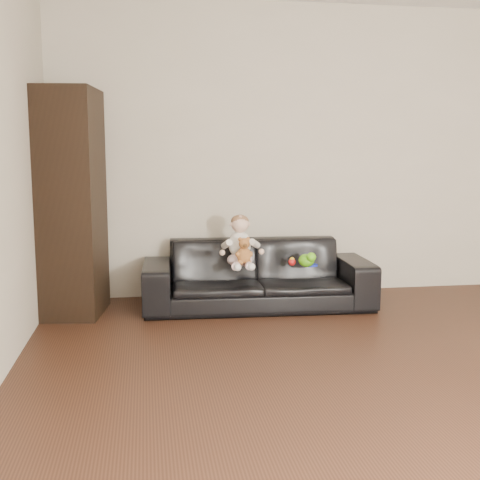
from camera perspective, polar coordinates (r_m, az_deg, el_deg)
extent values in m
plane|color=beige|center=(5.62, 8.49, 8.32)|extent=(5.00, 0.00, 5.00)
imported|color=black|center=(5.05, 1.65, -3.26)|extent=(1.92, 0.82, 0.55)
cube|color=black|center=(4.93, -15.72, 3.36)|extent=(0.52, 0.67, 1.78)
cube|color=silver|center=(4.91, -15.66, 8.03)|extent=(0.21, 0.27, 0.28)
ellipsoid|color=beige|center=(4.91, 0.00, -1.88)|extent=(0.24, 0.22, 0.11)
ellipsoid|color=white|center=(4.90, -0.02, -0.43)|extent=(0.21, 0.18, 0.22)
sphere|color=beige|center=(4.87, 0.00, 1.54)|extent=(0.17, 0.17, 0.14)
ellipsoid|color=#8C603F|center=(4.87, -0.02, 1.81)|extent=(0.17, 0.17, 0.10)
cylinder|color=beige|center=(4.77, -0.27, -2.39)|extent=(0.09, 0.19, 0.07)
cylinder|color=beige|center=(4.79, 0.78, -2.36)|extent=(0.09, 0.19, 0.07)
sphere|color=white|center=(4.68, -0.20, -2.60)|extent=(0.07, 0.07, 0.06)
sphere|color=white|center=(4.70, 1.07, -2.56)|extent=(0.07, 0.07, 0.06)
cylinder|color=white|center=(4.84, -1.27, -0.40)|extent=(0.08, 0.16, 0.10)
cylinder|color=white|center=(4.87, 1.39, -0.33)|extent=(0.08, 0.16, 0.10)
ellipsoid|color=#A3622E|center=(4.77, 0.37, -1.45)|extent=(0.14, 0.12, 0.13)
sphere|color=#A3622E|center=(4.74, 0.40, -0.34)|extent=(0.11, 0.11, 0.09)
sphere|color=#A3622E|center=(4.74, 0.01, 0.06)|extent=(0.04, 0.04, 0.03)
sphere|color=#A3622E|center=(4.75, 0.76, 0.08)|extent=(0.04, 0.04, 0.03)
sphere|color=#593819|center=(4.70, 0.48, -0.53)|extent=(0.04, 0.04, 0.03)
ellipsoid|color=#5ECA17|center=(4.93, 6.32, -1.94)|extent=(0.14, 0.16, 0.11)
sphere|color=red|center=(4.97, 4.96, -2.09)|extent=(0.08, 0.08, 0.06)
cylinder|color=#1A2AD3|center=(4.98, 6.76, -2.38)|extent=(0.11, 0.11, 0.01)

